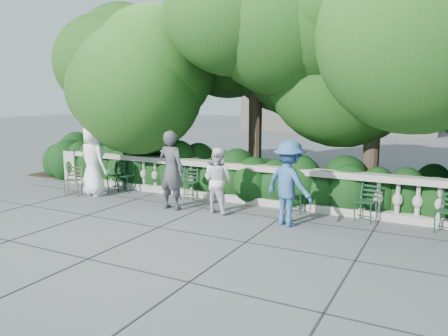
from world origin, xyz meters
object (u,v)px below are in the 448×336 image
at_px(chair_d, 187,200).
at_px(person_older_blue, 289,183).
at_px(chair_c, 293,214).
at_px(person_casual_man, 218,180).
at_px(chair_a, 114,191).
at_px(person_businessman, 93,160).
at_px(person_woman_grey, 171,170).
at_px(chair_e, 362,223).
at_px(chair_weathered, 72,197).
at_px(chair_f, 444,235).
at_px(chair_b, 123,192).

height_order(chair_d, person_older_blue, person_older_blue).
relative_size(chair_c, person_casual_man, 0.55).
xyz_separation_m(chair_a, chair_c, (5.34, 0.07, 0.00)).
relative_size(chair_a, person_businessman, 0.43).
distance_m(chair_d, person_casual_man, 1.63).
bearing_deg(chair_d, person_woman_grey, -92.28).
bearing_deg(chair_e, person_woman_grey, -155.60).
relative_size(chair_d, person_businessman, 0.43).
bearing_deg(chair_a, chair_c, -0.48).
bearing_deg(chair_d, chair_weathered, -170.62).
relative_size(chair_f, person_woman_grey, 0.44).
relative_size(person_businessman, person_casual_man, 1.26).
distance_m(person_businessman, person_casual_man, 3.88).
bearing_deg(person_older_blue, person_businessman, 20.70).
relative_size(chair_d, chair_e, 1.00).
xyz_separation_m(chair_d, chair_weathered, (-2.92, -1.14, 0.00)).
relative_size(chair_e, person_businessman, 0.43).
distance_m(chair_d, chair_f, 6.03).
bearing_deg(chair_weathered, person_casual_man, -24.13).
xyz_separation_m(person_businessman, person_older_blue, (5.68, -0.23, -0.07)).
height_order(chair_a, chair_weathered, same).
bearing_deg(person_woman_grey, chair_b, -17.30).
distance_m(chair_weathered, person_businessman, 1.14).
relative_size(chair_b, person_older_blue, 0.47).
height_order(chair_d, person_woman_grey, person_woman_grey).
bearing_deg(chair_c, person_businessman, -173.12).
height_order(chair_b, chair_e, same).
distance_m(chair_b, chair_e, 6.59).
height_order(chair_b, chair_f, same).
distance_m(chair_b, chair_weathered, 1.39).
height_order(chair_d, person_casual_man, person_casual_man).
bearing_deg(chair_c, person_woman_grey, -161.41).
distance_m(chair_b, person_older_blue, 5.35).
xyz_separation_m(chair_b, person_woman_grey, (2.28, -0.90, 0.95)).
bearing_deg(person_businessman, chair_weathered, 73.22).
relative_size(chair_b, chair_f, 1.00).
height_order(chair_d, person_businessman, person_businessman).
distance_m(chair_d, chair_e, 4.46).
bearing_deg(chair_a, chair_b, 7.13).
relative_size(chair_a, chair_weathered, 1.00).
distance_m(chair_f, person_older_blue, 3.18).
bearing_deg(chair_f, chair_b, -164.26).
bearing_deg(chair_c, chair_a, -179.17).
distance_m(chair_c, chair_weathered, 5.93).
bearing_deg(person_older_blue, chair_f, -142.42).
bearing_deg(person_older_blue, chair_e, -124.60).
bearing_deg(chair_weathered, person_woman_grey, -26.17).
bearing_deg(chair_c, chair_d, -179.39).
xyz_separation_m(chair_a, chair_e, (6.91, 0.06, 0.00)).
xyz_separation_m(chair_a, person_casual_man, (3.72, -0.61, 0.77)).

